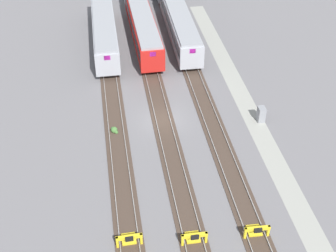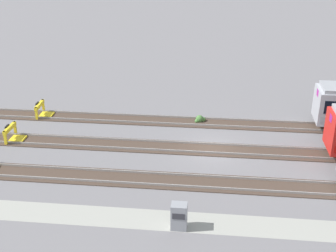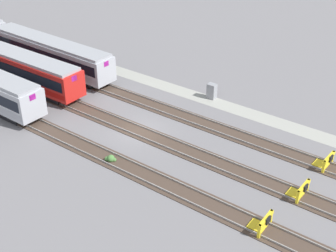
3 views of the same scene
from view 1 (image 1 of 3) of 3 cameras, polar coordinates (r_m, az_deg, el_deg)
name	(u,v)px [view 1 (image 1 of 3)]	position (r m, az deg, el deg)	size (l,w,h in m)	color
ground_plane	(163,120)	(47.63, -0.64, 0.73)	(400.00, 400.00, 0.00)	slate
service_walkway	(250,112)	(49.54, 9.91, 1.74)	(54.00, 2.00, 0.01)	#9E9E93
rail_track_nearest	(209,115)	(48.41, 5.02, 1.32)	(90.00, 2.24, 0.21)	#47382D
rail_track_near_inner	(163,120)	(47.61, -0.64, 0.77)	(90.00, 2.24, 0.21)	#47382D
rail_track_middle	(115,124)	(47.29, -6.43, 0.20)	(90.00, 2.24, 0.21)	#47382D
subway_car_front_row_left_inner	(104,30)	(60.97, -7.79, 11.53)	(18.02, 2.96, 3.70)	#ADAFB7
subway_car_front_row_centre	(143,27)	(61.22, -3.08, 11.95)	(18.03, 3.04, 3.70)	red
subway_car_front_row_right_inner	(179,24)	(61.83, 1.41, 12.27)	(18.04, 3.09, 3.70)	#ADAFB7
bumper_stop_nearest_track	(256,230)	(37.25, 10.65, -12.38)	(1.37, 2.01, 1.22)	yellow
bumper_stop_near_inner_track	(194,237)	(36.28, 3.15, -13.37)	(1.35, 2.00, 1.22)	yellow
bumper_stop_middle_track	(129,239)	(36.25, -4.78, -13.54)	(1.36, 2.00, 1.22)	yellow
electrical_cabinet	(261,114)	(48.02, 11.29, 1.42)	(0.90, 0.73, 1.60)	gray
weed_clump	(114,130)	(46.26, -6.58, -0.48)	(0.92, 0.70, 0.64)	#4C7F3D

